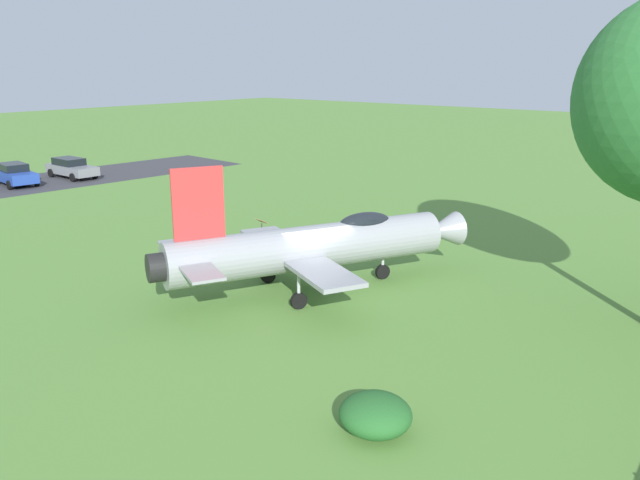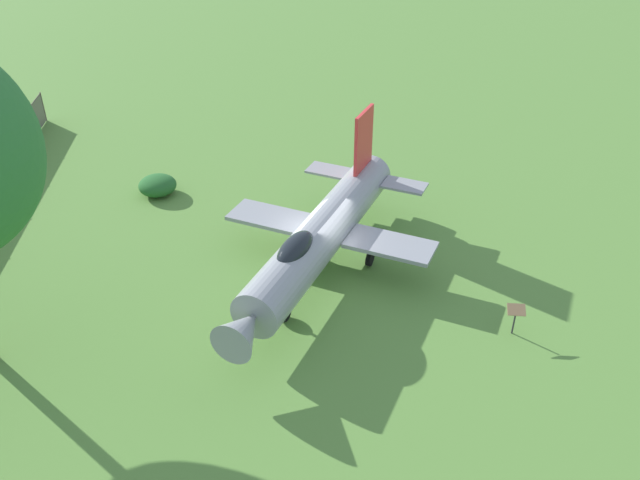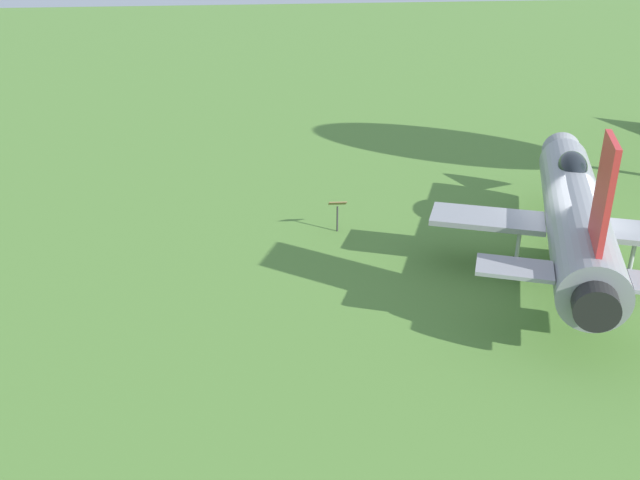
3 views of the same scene
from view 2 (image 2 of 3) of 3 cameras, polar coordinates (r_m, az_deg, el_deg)
ground_plane at (r=25.53m, az=0.25°, el=-2.65°), size 200.00×200.00×0.00m
display_jet at (r=24.26m, az=-0.09°, el=0.29°), size 8.41×12.26×5.06m
shrub_near_fence at (r=31.51m, az=-13.95°, el=4.64°), size 1.75×1.71×0.92m
info_plaque at (r=23.00m, az=16.65°, el=-6.15°), size 0.64×0.46×1.14m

